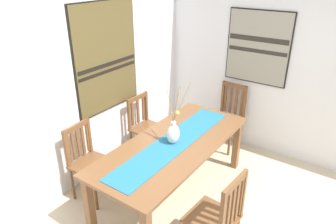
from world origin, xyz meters
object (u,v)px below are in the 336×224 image
Objects in this scene: chair_1 at (146,126)px; painting_on_side_wall at (258,47)px; dining_table at (174,150)px; centerpiece_vase at (173,133)px; chair_0 at (218,217)px; chair_3 at (228,116)px; painting_on_back_wall at (106,57)px; chair_2 at (88,160)px.

chair_1 is 0.91× the size of painting_on_side_wall.
dining_table is at bearing 170.91° from painting_on_side_wall.
centerpiece_vase is 1.03m from chair_0.
chair_3 is (0.94, -0.83, 0.02)m from chair_1.
chair_0 is at bearing -157.17° from chair_3.
painting_on_side_wall is at bearing 14.75° from chair_0.
painting_on_back_wall is 2.03m from painting_on_side_wall.
chair_1 is 0.94× the size of chair_3.
chair_3 is at bearing -22.75° from chair_2.
centerpiece_vase is (-0.01, -0.00, 0.23)m from dining_table.
painting_on_side_wall is at bearing -43.67° from chair_1.
painting_on_side_wall reaches higher than chair_0.
painting_on_side_wall is at bearing -41.91° from painting_on_back_wall.
chair_1 is 0.68× the size of painting_on_back_wall.
chair_2 is (-0.55, 0.83, -0.15)m from dining_table.
painting_on_back_wall reaches higher than dining_table.
chair_1 is (0.51, 0.82, -0.17)m from dining_table.
chair_3 reaches higher than chair_1.
chair_1 is 1.05m from chair_2.
centerpiece_vase is at bearing -179.05° from dining_table.
dining_table is at bearing -96.82° from painting_on_back_wall.
chair_1 is at bearing 136.33° from painting_on_side_wall.
painting_on_back_wall is at bearing 71.62° from chair_0.
dining_table is at bearing 58.50° from chair_0.
chair_1 is 1.13m from painting_on_back_wall.
painting_on_back_wall is (-1.31, 1.10, 1.01)m from chair_3.
chair_1 is 1.25m from chair_3.
chair_0 is 1.07× the size of chair_1.
dining_table is 0.98m from chair_0.
chair_0 is 0.72× the size of painting_on_back_wall.
painting_on_back_wall is at bearing 144.03° from chair_1.
chair_2 is at bearing 122.99° from centerpiece_vase.
chair_3 is (1.95, 0.82, -0.01)m from chair_0.
chair_0 is 1.66m from chair_2.
dining_table is at bearing 0.95° from centerpiece_vase.
painting_on_side_wall reaches higher than chair_2.
chair_1 is 1.88m from painting_on_side_wall.
centerpiece_vase is at bearing 170.96° from painting_on_side_wall.
painting_on_back_wall is at bearing 83.18° from dining_table.
painting_on_back_wall reaches higher than chair_1.
centerpiece_vase reaches higher than chair_2.
chair_2 is (-1.05, 0.01, 0.01)m from chair_1.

